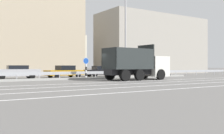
{
  "coord_description": "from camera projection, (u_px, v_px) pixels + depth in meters",
  "views": [
    {
      "loc": [
        -13.21,
        -21.69,
        1.35
      ],
      "look_at": [
        1.21,
        0.58,
        1.26
      ],
      "focal_mm": 42.0,
      "sensor_mm": 36.0,
      "label": 1
    }
  ],
  "objects": [
    {
      "name": "median_island",
      "position": [
        92.0,
        78.0,
        27.58
      ],
      "size": [
        27.06,
        1.1,
        0.18
      ],
      "primitive_type": "cube",
      "color": "gray",
      "rests_on": "ground_plane"
    },
    {
      "name": "median_road_sign",
      "position": [
        86.0,
        68.0,
        27.2
      ],
      "size": [
        0.66,
        0.16,
        2.22
      ],
      "color": "white",
      "rests_on": "ground_plane"
    },
    {
      "name": "parked_car_3",
      "position": [
        65.0,
        72.0,
        30.38
      ],
      "size": [
        4.42,
        2.27,
        1.42
      ],
      "rotation": [
        0.0,
        0.0,
        1.65
      ],
      "color": "#B27A14",
      "rests_on": "ground_plane"
    },
    {
      "name": "parked_car_4",
      "position": [
        101.0,
        71.0,
        33.38
      ],
      "size": [
        4.34,
        2.12,
        1.37
      ],
      "rotation": [
        0.0,
        0.0,
        -1.63
      ],
      "color": "black",
      "rests_on": "ground_plane"
    },
    {
      "name": "street_lamp_1",
      "position": [
        126.0,
        28.0,
        29.69
      ],
      "size": [
        0.71,
        1.81,
        10.56
      ],
      "color": "#ADADB2",
      "rests_on": "ground_plane"
    },
    {
      "name": "background_building_1",
      "position": [
        153.0,
        45.0,
        50.27
      ],
      "size": [
        21.62,
        8.38,
        10.78
      ],
      "primitive_type": "cube",
      "color": "gray",
      "rests_on": "ground_plane"
    },
    {
      "name": "lane_strip_1",
      "position": [
        168.0,
        82.0,
        22.05
      ],
      "size": [
        49.19,
        0.16,
        0.01
      ],
      "primitive_type": "cube",
      "color": "silver",
      "rests_on": "ground_plane"
    },
    {
      "name": "lane_strip_3",
      "position": [
        222.0,
        86.0,
        17.83
      ],
      "size": [
        49.19,
        0.16,
        0.01
      ],
      "primitive_type": "cube",
      "color": "silver",
      "rests_on": "ground_plane"
    },
    {
      "name": "lane_strip_0",
      "position": [
        149.0,
        81.0,
        24.15
      ],
      "size": [
        49.19,
        0.16,
        0.01
      ],
      "primitive_type": "cube",
      "color": "silver",
      "rests_on": "ground_plane"
    },
    {
      "name": "ground_plane",
      "position": [
        105.0,
        80.0,
        25.39
      ],
      "size": [
        320.0,
        320.0,
        0.0
      ],
      "primitive_type": "plane",
      "color": "#605E5B"
    },
    {
      "name": "median_guardrail",
      "position": [
        87.0,
        73.0,
        28.51
      ],
      "size": [
        49.19,
        0.09,
        0.78
      ],
      "color": "#9EA0A5",
      "rests_on": "ground_plane"
    },
    {
      "name": "parked_car_2",
      "position": [
        16.0,
        72.0,
        27.27
      ],
      "size": [
        4.82,
        2.0,
        1.43
      ],
      "rotation": [
        0.0,
        0.0,
        1.51
      ],
      "color": "#A3A3A8",
      "rests_on": "ground_plane"
    },
    {
      "name": "church_tower",
      "position": [
        76.0,
        48.0,
        57.54
      ],
      "size": [
        3.6,
        3.6,
        11.9
      ],
      "color": "silver",
      "rests_on": "ground_plane"
    },
    {
      "name": "dump_truck",
      "position": [
        143.0,
        67.0,
        26.15
      ],
      "size": [
        7.06,
        2.92,
        3.48
      ],
      "rotation": [
        0.0,
        0.0,
        -1.53
      ],
      "color": "silver",
      "rests_on": "ground_plane"
    },
    {
      "name": "lane_strip_2",
      "position": [
        192.0,
        84.0,
        19.96
      ],
      "size": [
        49.19,
        0.16,
        0.01
      ],
      "primitive_type": "cube",
      "color": "silver",
      "rests_on": "ground_plane"
    }
  ]
}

